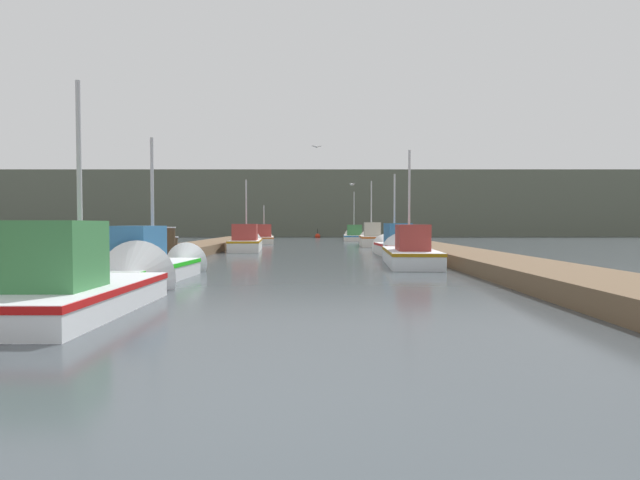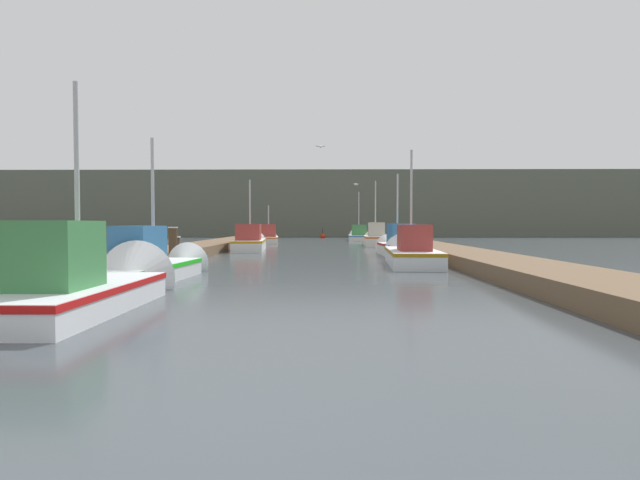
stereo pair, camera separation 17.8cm
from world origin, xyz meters
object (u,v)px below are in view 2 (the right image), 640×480
at_px(fishing_boat_0, 89,284).
at_px(fishing_boat_4, 250,241).
at_px(channel_buoy, 323,236).
at_px(fishing_boat_6, 269,237).
at_px(fishing_boat_5, 375,239).
at_px(fishing_boat_7, 359,236).
at_px(mooring_piling_2, 253,236).
at_px(fishing_boat_1, 156,265).
at_px(fishing_boat_2, 410,252).
at_px(mooring_piling_0, 173,246).
at_px(mooring_piling_1, 248,236).
at_px(seagull_lead, 320,147).
at_px(seagull_1, 356,184).
at_px(mooring_piling_3, 175,251).
at_px(fishing_boat_3, 397,245).

relative_size(fishing_boat_0, fishing_boat_4, 0.84).
bearing_deg(channel_buoy, fishing_boat_6, -106.80).
xyz_separation_m(fishing_boat_5, fishing_boat_7, (-0.41, 10.28, -0.10)).
distance_m(fishing_boat_6, mooring_piling_2, 1.76).
height_order(fishing_boat_1, fishing_boat_6, fishing_boat_1).
bearing_deg(fishing_boat_4, fishing_boat_2, -56.18).
xyz_separation_m(fishing_boat_1, mooring_piling_0, (-0.77, 3.86, 0.28)).
relative_size(fishing_boat_0, fishing_boat_7, 0.96).
relative_size(fishing_boat_2, fishing_boat_7, 1.19).
relative_size(fishing_boat_5, fishing_boat_6, 0.89).
bearing_deg(fishing_boat_4, mooring_piling_1, 95.59).
bearing_deg(fishing_boat_2, seagull_lead, 111.76).
xyz_separation_m(fishing_boat_2, seagull_1, (-1.18, 12.55, 3.41)).
bearing_deg(fishing_boat_2, fishing_boat_1, -140.37).
distance_m(channel_buoy, seagull_lead, 23.03).
height_order(fishing_boat_1, mooring_piling_2, fishing_boat_1).
relative_size(fishing_boat_1, fishing_boat_2, 0.84).
bearing_deg(mooring_piling_0, seagull_lead, 67.81).
bearing_deg(fishing_boat_7, mooring_piling_0, -104.87).
bearing_deg(mooring_piling_3, fishing_boat_2, 6.01).
distance_m(fishing_boat_1, mooring_piling_1, 19.73).
height_order(fishing_boat_3, fishing_boat_4, fishing_boat_4).
bearing_deg(fishing_boat_3, mooring_piling_1, 127.39).
xyz_separation_m(mooring_piling_3, seagull_lead, (4.82, 10.99, 5.22)).
bearing_deg(fishing_boat_4, mooring_piling_2, 92.66).
bearing_deg(fishing_boat_6, fishing_boat_5, -40.54).
height_order(fishing_boat_3, seagull_1, seagull_1).
bearing_deg(fishing_boat_4, channel_buoy, 76.41).
bearing_deg(fishing_boat_7, mooring_piling_1, -125.97).
bearing_deg(fishing_boat_0, mooring_piling_1, 92.21).
relative_size(fishing_boat_1, fishing_boat_7, 1.00).
bearing_deg(fishing_boat_1, seagull_1, 74.35).
relative_size(fishing_boat_4, fishing_boat_7, 1.15).
relative_size(fishing_boat_1, fishing_boat_4, 0.87).
relative_size(fishing_boat_0, fishing_boat_3, 1.01).
bearing_deg(seagull_1, fishing_boat_4, 98.29).
height_order(fishing_boat_2, seagull_1, fishing_boat_2).
bearing_deg(mooring_piling_1, fishing_boat_5, -1.48).
xyz_separation_m(fishing_boat_1, fishing_boat_7, (7.01, 29.78, -0.03)).
xyz_separation_m(mooring_piling_0, mooring_piling_3, (-0.10, 0.58, -0.17)).
distance_m(mooring_piling_0, mooring_piling_3, 0.61).
relative_size(fishing_boat_0, mooring_piling_2, 4.53).
bearing_deg(seagull_lead, mooring_piling_1, -51.69).
bearing_deg(seagull_1, fishing_boat_3, 166.03).
distance_m(fishing_boat_3, mooring_piling_2, 15.86).
bearing_deg(seagull_1, fishing_boat_0, 141.60).
bearing_deg(mooring_piling_3, fishing_boat_6, 87.67).
distance_m(fishing_boat_2, fishing_boat_7, 24.49).
bearing_deg(channel_buoy, seagull_lead, -89.86).
xyz_separation_m(mooring_piling_3, seagull_1, (6.97, 13.41, 3.31)).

